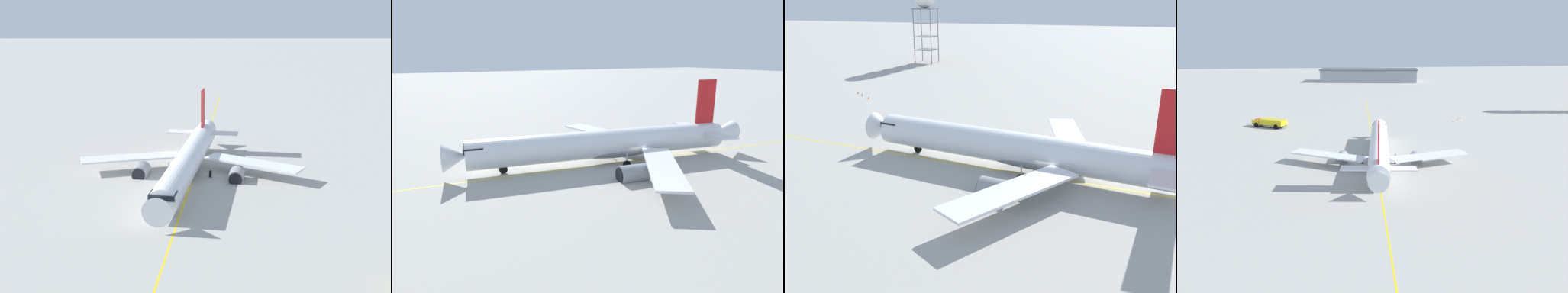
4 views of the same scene
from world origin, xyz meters
The scene contains 7 objects.
ground_plane centered at (0.00, 0.00, 0.00)m, with size 600.00×600.00×0.00m, color #ADAAA3.
airliner_main centered at (2.04, 3.35, 2.65)m, with size 35.83×44.23×12.10m.
radar_tower centered at (84.18, 52.57, 19.39)m, with size 6.75×6.75×23.64m.
taxiway_centreline centered at (1.76, 7.04, 0.00)m, with size 16.11×159.04×0.01m.
safety_cone_near centered at (31.49, 42.30, 0.28)m, with size 0.36×0.36×0.55m.
safety_cone_mid centered at (33.80, 45.33, 0.28)m, with size 0.36×0.36×0.55m.
safety_cone_far centered at (35.36, 47.36, 0.28)m, with size 0.36×0.36×0.55m.
Camera 3 is at (-45.58, -6.45, 20.00)m, focal length 39.42 mm.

